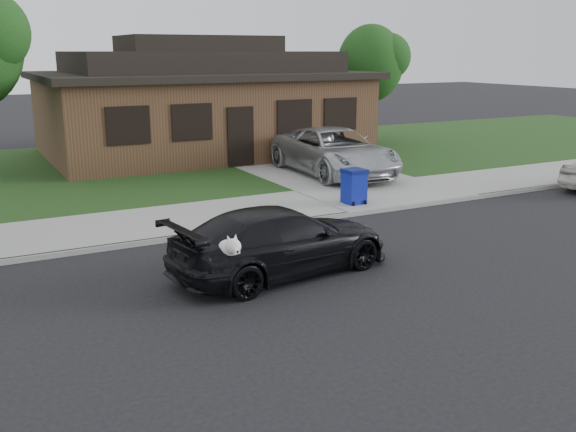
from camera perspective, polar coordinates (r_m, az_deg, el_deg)
ground at (r=12.08m, az=-0.51°, el=-5.83°), size 120.00×120.00×0.00m
sidewalk at (r=16.46m, az=-8.53°, el=-0.23°), size 60.00×3.00×0.12m
curb at (r=15.10m, az=-6.63°, el=-1.51°), size 60.00×0.12×0.12m
lawn at (r=24.00m, az=-14.96°, el=4.07°), size 60.00×13.00×0.13m
driveway at (r=23.34m, az=1.30°, el=4.29°), size 4.50×13.00×0.14m
sedan at (r=12.30m, az=-0.63°, el=-2.23°), size 4.70×2.44×1.30m
minivan at (r=21.75m, az=4.14°, el=5.75°), size 2.78×5.66×1.55m
recycling_bin at (r=17.61m, az=5.89°, el=2.64°), size 0.60×0.63×0.97m
house at (r=26.78m, az=-7.79°, el=9.92°), size 12.60×8.60×4.65m
tree_1 at (r=29.99m, az=7.68°, el=13.42°), size 3.15×3.00×5.25m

